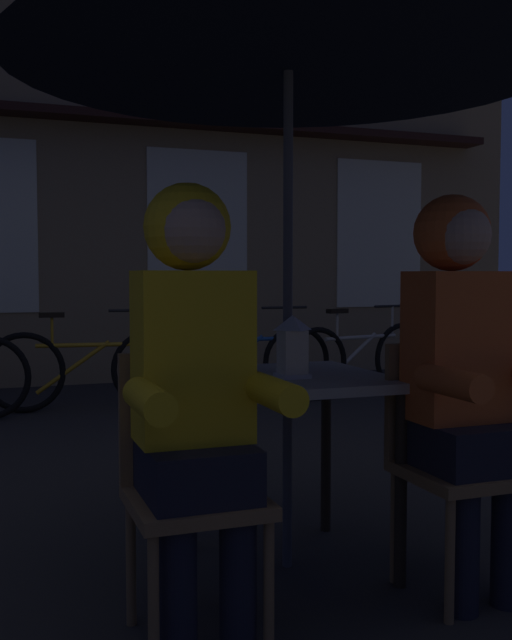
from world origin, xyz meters
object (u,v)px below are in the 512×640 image
at_px(person_right_hooded, 463,353).
at_px(chair_right, 452,452).
at_px(cafe_table, 288,401).
at_px(patio_umbrella, 289,19).
at_px(lantern, 292,345).
at_px(chair_left, 190,477).
at_px(bicycle_fourth, 244,361).
at_px(person_left_hooded, 194,365).
at_px(bicycle_third, 88,369).
at_px(bicycle_fifth, 361,358).

bearing_deg(person_right_hooded, chair_right, 90.00).
bearing_deg(cafe_table, patio_umbrella, 0.00).
xyz_separation_m(lantern, chair_right, (0.49, -0.29, -0.37)).
distance_m(lantern, chair_left, 0.66).
xyz_separation_m(chair_left, bicycle_fourth, (1.56, 4.01, -0.14)).
relative_size(person_left_hooded, bicycle_third, 0.84).
distance_m(person_left_hooded, bicycle_fifth, 4.77).
xyz_separation_m(person_right_hooded, bicycle_fifth, (1.70, 3.92, -0.50)).
relative_size(cafe_table, chair_left, 0.85).
relative_size(chair_right, bicycle_fourth, 0.52).
distance_m(patio_umbrella, bicycle_fifth, 4.46).
distance_m(patio_umbrella, bicycle_third, 3.99).
xyz_separation_m(person_right_hooded, bicycle_fourth, (0.60, 4.06, -0.50)).
xyz_separation_m(person_left_hooded, bicycle_fourth, (1.56, 4.06, -0.50)).
xyz_separation_m(patio_umbrella, bicycle_third, (-0.29, 3.59, -1.71)).
relative_size(person_left_hooded, bicycle_fifth, 0.85).
xyz_separation_m(cafe_table, patio_umbrella, (0.00, 0.00, 1.42)).
distance_m(patio_umbrella, person_right_hooded, 1.37).
xyz_separation_m(person_right_hooded, bicycle_third, (-0.77, 4.02, -0.50)).
relative_size(bicycle_third, bicycle_fifth, 1.02).
distance_m(chair_right, person_right_hooded, 0.36).
bearing_deg(person_left_hooded, bicycle_fourth, 68.94).
bearing_deg(chair_left, lantern, 31.94).
xyz_separation_m(patio_umbrella, bicycle_fifth, (2.18, 3.50, -1.71)).
bearing_deg(person_left_hooded, cafe_table, 41.57).
height_order(chair_left, chair_right, same).
bearing_deg(cafe_table, bicycle_third, 94.68).
bearing_deg(chair_left, bicycle_third, 87.32).
bearing_deg(cafe_table, chair_right, -37.55).
relative_size(chair_left, person_left_hooded, 0.62).
bearing_deg(bicycle_third, person_left_hooded, -92.65).
bearing_deg(bicycle_fourth, person_left_hooded, -111.06).
height_order(chair_right, person_left_hooded, person_left_hooded).
relative_size(person_right_hooded, bicycle_fourth, 0.83).
bearing_deg(lantern, bicycle_fourth, 73.53).
bearing_deg(bicycle_fourth, chair_right, -98.58).
height_order(chair_left, person_left_hooded, person_left_hooded).
bearing_deg(person_left_hooded, bicycle_third, 87.35).
height_order(patio_umbrella, bicycle_fourth, patio_umbrella).
bearing_deg(bicycle_fifth, bicycle_third, 177.75).
xyz_separation_m(lantern, person_right_hooded, (0.49, -0.35, -0.01)).
xyz_separation_m(lantern, chair_left, (-0.47, -0.29, -0.37)).
bearing_deg(bicycle_third, bicycle_fourth, 1.82).
bearing_deg(lantern, person_right_hooded, -35.17).
xyz_separation_m(patio_umbrella, bicycle_fourth, (1.08, 3.64, -1.71)).
height_order(cafe_table, chair_left, chair_left).
distance_m(chair_right, person_left_hooded, 1.03).
height_order(bicycle_third, bicycle_fourth, same).
relative_size(cafe_table, patio_umbrella, 0.32).
height_order(cafe_table, chair_right, chair_right).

